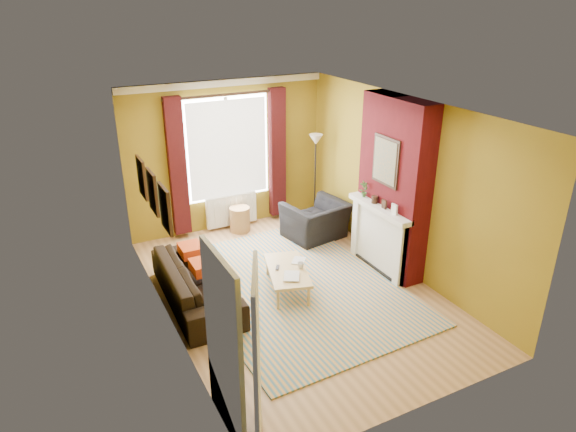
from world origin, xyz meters
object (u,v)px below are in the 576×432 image
(armchair, at_px, (316,221))
(floor_lamp, at_px, (316,154))
(wicker_stool, at_px, (240,219))
(coffee_table, at_px, (287,271))
(sofa, at_px, (196,282))

(armchair, distance_m, floor_lamp, 1.29)
(wicker_stool, bearing_deg, coffee_table, -94.26)
(wicker_stool, bearing_deg, floor_lamp, -9.92)
(sofa, height_order, coffee_table, sofa)
(floor_lamp, bearing_deg, sofa, -149.75)
(floor_lamp, bearing_deg, wicker_stool, 170.08)
(sofa, height_order, armchair, armchair)
(sofa, xyz_separation_m, wicker_stool, (1.49, 1.99, -0.07))
(coffee_table, xyz_separation_m, wicker_stool, (0.17, 2.33, -0.09))
(wicker_stool, height_order, floor_lamp, floor_lamp)
(sofa, distance_m, coffee_table, 1.36)
(sofa, distance_m, wicker_stool, 2.49)
(wicker_stool, bearing_deg, armchair, -38.81)
(sofa, relative_size, floor_lamp, 1.21)
(sofa, bearing_deg, floor_lamp, -58.37)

